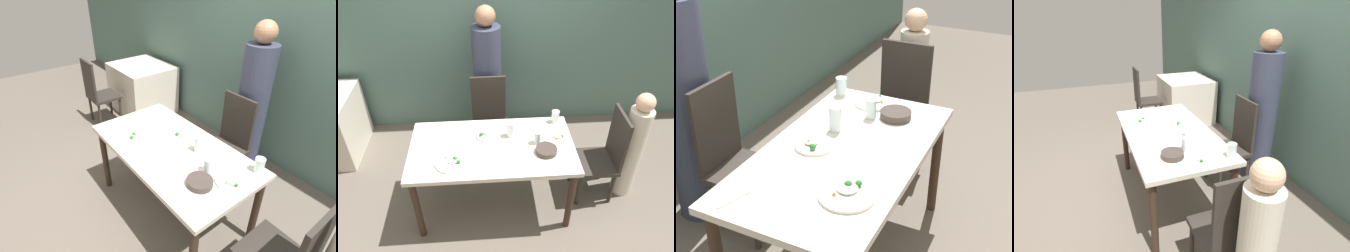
% 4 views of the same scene
% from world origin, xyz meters
% --- Properties ---
extents(ground_plane, '(10.00, 10.00, 0.00)m').
position_xyz_m(ground_plane, '(0.00, 0.00, 0.00)').
color(ground_plane, '#60564C').
extents(wall_back, '(10.00, 0.06, 2.70)m').
position_xyz_m(wall_back, '(0.00, 1.45, 1.35)').
color(wall_back, '#4C6B60').
rests_on(wall_back, ground_plane).
extents(dining_table, '(1.47, 0.80, 0.75)m').
position_xyz_m(dining_table, '(0.00, 0.00, 0.66)').
color(dining_table, beige).
rests_on(dining_table, ground_plane).
extents(chair_adult_spot, '(0.40, 0.40, 0.98)m').
position_xyz_m(chair_adult_spot, '(-0.01, 0.75, 0.51)').
color(chair_adult_spot, '#2D2823').
rests_on(chair_adult_spot, ground_plane).
extents(chair_child_spot, '(0.40, 0.40, 0.98)m').
position_xyz_m(chair_child_spot, '(1.08, 0.07, 0.51)').
color(chair_child_spot, '#2D2823').
rests_on(chair_child_spot, ground_plane).
extents(person_adult, '(0.31, 0.31, 1.66)m').
position_xyz_m(person_adult, '(-0.01, 1.07, 0.78)').
color(person_adult, '#33384C').
rests_on(person_adult, ground_plane).
extents(bowl_curry, '(0.19, 0.19, 0.05)m').
position_xyz_m(bowl_curry, '(0.47, -0.12, 0.77)').
color(bowl_curry, '#3D332D').
rests_on(bowl_curry, dining_table).
extents(plate_rice_adult, '(0.27, 0.27, 0.06)m').
position_xyz_m(plate_rice_adult, '(-0.35, -0.19, 0.76)').
color(plate_rice_adult, white).
rests_on(plate_rice_adult, dining_table).
extents(plate_rice_child, '(0.21, 0.21, 0.05)m').
position_xyz_m(plate_rice_child, '(-0.04, 0.16, 0.76)').
color(plate_rice_child, white).
rests_on(plate_rice_child, dining_table).
extents(plate_noodles, '(0.24, 0.24, 0.04)m').
position_xyz_m(plate_noodles, '(0.59, 0.08, 0.76)').
color(plate_noodles, white).
rests_on(plate_noodles, dining_table).
extents(glass_water_tall, '(0.07, 0.07, 0.12)m').
position_xyz_m(glass_water_tall, '(0.63, 0.32, 0.81)').
color(glass_water_tall, silver).
rests_on(glass_water_tall, dining_table).
extents(glass_water_short, '(0.08, 0.08, 0.15)m').
position_xyz_m(glass_water_short, '(0.18, 0.14, 0.82)').
color(glass_water_short, silver).
rests_on(glass_water_short, dining_table).
extents(glass_water_center, '(0.07, 0.07, 0.12)m').
position_xyz_m(glass_water_center, '(0.41, 0.02, 0.81)').
color(glass_water_center, silver).
rests_on(glass_water_center, dining_table).
extents(fork_steel, '(0.18, 0.07, 0.01)m').
position_xyz_m(fork_steel, '(-0.60, 0.25, 0.75)').
color(fork_steel, silver).
rests_on(fork_steel, dining_table).
extents(background_table, '(0.89, 0.80, 0.75)m').
position_xyz_m(background_table, '(-1.98, 0.94, 0.38)').
color(background_table, beige).
rests_on(background_table, ground_plane).
extents(chair_background, '(0.40, 0.40, 0.98)m').
position_xyz_m(chair_background, '(-1.98, 0.19, 0.51)').
color(chair_background, '#2D2823').
rests_on(chair_background, ground_plane).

